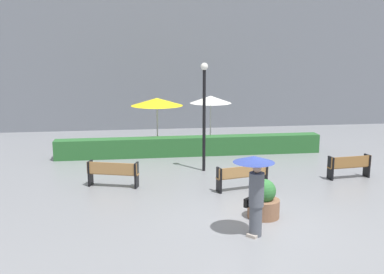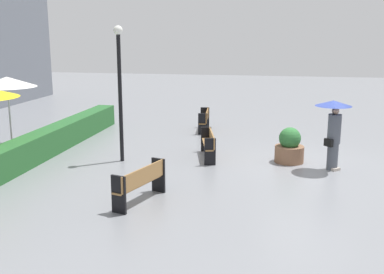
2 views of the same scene
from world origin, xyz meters
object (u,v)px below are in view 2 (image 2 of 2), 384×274
at_px(bench_mid_center, 209,142).
at_px(planter_pot, 289,147).
at_px(bench_far_left, 141,181).
at_px(pedestrian_with_umbrella, 334,124).
at_px(patio_umbrella_white, 7,82).
at_px(lamp_post, 120,80).
at_px(bench_far_right, 205,119).

height_order(bench_mid_center, planter_pot, planter_pot).
height_order(bench_far_left, planter_pot, planter_pot).
distance_m(pedestrian_with_umbrella, patio_umbrella_white, 10.86).
xyz_separation_m(bench_mid_center, lamp_post, (-0.88, 2.62, 2.02)).
bearing_deg(bench_far_right, lamp_post, 160.50).
height_order(pedestrian_with_umbrella, planter_pot, pedestrian_with_umbrella).
bearing_deg(patio_umbrella_white, bench_far_right, -57.17).
height_order(bench_mid_center, patio_umbrella_white, patio_umbrella_white).
bearing_deg(bench_far_left, lamp_post, 25.86).
distance_m(planter_pot, lamp_post, 5.61).
bearing_deg(bench_far_right, planter_pot, -141.76).
relative_size(bench_far_right, bench_mid_center, 0.89).
height_order(planter_pot, patio_umbrella_white, patio_umbrella_white).
xyz_separation_m(bench_far_right, patio_umbrella_white, (-4.02, 6.24, 1.79)).
xyz_separation_m(bench_far_left, bench_far_right, (8.52, -0.14, -0.03)).
relative_size(bench_far_left, lamp_post, 0.43).
xyz_separation_m(bench_far_right, bench_mid_center, (-4.20, -0.82, 0.01)).
height_order(bench_far_right, planter_pot, planter_pot).
bearing_deg(bench_far_left, patio_umbrella_white, 53.63).
relative_size(bench_far_right, patio_umbrella_white, 0.67).
bearing_deg(pedestrian_with_umbrella, patio_umbrella_white, 85.56).
distance_m(bench_far_left, planter_pot, 5.51).
bearing_deg(pedestrian_with_umbrella, bench_mid_center, 80.02).
relative_size(bench_mid_center, pedestrian_with_umbrella, 0.90).
distance_m(bench_far_left, patio_umbrella_white, 7.78).
distance_m(bench_far_left, pedestrian_with_umbrella, 6.00).
relative_size(bench_far_left, bench_far_right, 1.09).
relative_size(bench_far_right, planter_pot, 1.49).
distance_m(pedestrian_with_umbrella, lamp_post, 6.46).
bearing_deg(bench_far_right, pedestrian_with_umbrella, -136.90).
height_order(bench_mid_center, lamp_post, lamp_post).
bearing_deg(planter_pot, bench_far_left, 140.76).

